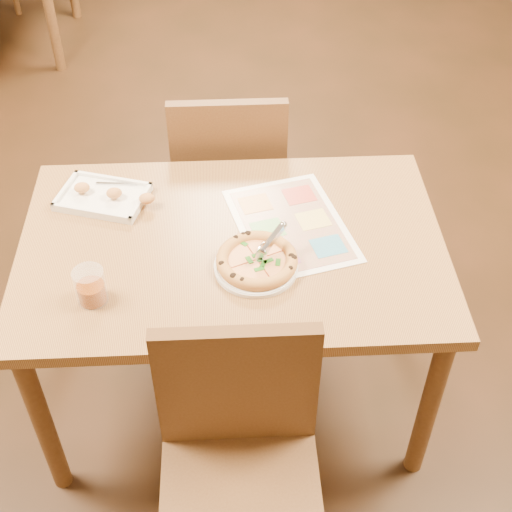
{
  "coord_description": "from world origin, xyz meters",
  "views": [
    {
      "loc": [
        -0.01,
        -1.61,
        2.19
      ],
      "look_at": [
        0.07,
        -0.12,
        0.77
      ],
      "focal_mm": 50.0,
      "sensor_mm": 36.0,
      "label": 1
    }
  ],
  "objects_px": {
    "dining_table": "(233,262)",
    "plate": "(256,267)",
    "pizza_cutter": "(270,242)",
    "pizza": "(257,260)",
    "chair_near": "(239,442)",
    "appetizer_tray": "(105,197)",
    "chair_far": "(229,166)",
    "menu": "(291,225)",
    "glass_tumbler": "(91,288)"
  },
  "relations": [
    {
      "from": "pizza_cutter",
      "to": "menu",
      "type": "relative_size",
      "value": 0.24
    },
    {
      "from": "chair_far",
      "to": "menu",
      "type": "xyz_separation_m",
      "value": [
        0.19,
        -0.53,
        0.16
      ]
    },
    {
      "from": "dining_table",
      "to": "plate",
      "type": "relative_size",
      "value": 5.25
    },
    {
      "from": "chair_near",
      "to": "pizza",
      "type": "height_order",
      "value": "chair_near"
    },
    {
      "from": "chair_near",
      "to": "plate",
      "type": "bearing_deg",
      "value": 82.03
    },
    {
      "from": "chair_far",
      "to": "glass_tumbler",
      "type": "xyz_separation_m",
      "value": [
        -0.4,
        -0.82,
        0.2
      ]
    },
    {
      "from": "chair_far",
      "to": "pizza_cutter",
      "type": "height_order",
      "value": "chair_far"
    },
    {
      "from": "chair_far",
      "to": "chair_near",
      "type": "bearing_deg",
      "value": 90.0
    },
    {
      "from": "appetizer_tray",
      "to": "glass_tumbler",
      "type": "height_order",
      "value": "glass_tumbler"
    },
    {
      "from": "chair_far",
      "to": "pizza",
      "type": "bearing_deg",
      "value": 95.71
    },
    {
      "from": "appetizer_tray",
      "to": "pizza_cutter",
      "type": "bearing_deg",
      "value": -31.02
    },
    {
      "from": "pizza",
      "to": "pizza_cutter",
      "type": "relative_size",
      "value": 2.26
    },
    {
      "from": "pizza",
      "to": "appetizer_tray",
      "type": "relative_size",
      "value": 0.72
    },
    {
      "from": "plate",
      "to": "glass_tumbler",
      "type": "relative_size",
      "value": 2.27
    },
    {
      "from": "plate",
      "to": "pizza_cutter",
      "type": "bearing_deg",
      "value": 34.51
    },
    {
      "from": "pizza_cutter",
      "to": "appetizer_tray",
      "type": "distance_m",
      "value": 0.61
    },
    {
      "from": "dining_table",
      "to": "chair_near",
      "type": "xyz_separation_m",
      "value": [
        0.0,
        -0.6,
        -0.07
      ]
    },
    {
      "from": "chair_near",
      "to": "glass_tumbler",
      "type": "relative_size",
      "value": 4.32
    },
    {
      "from": "plate",
      "to": "dining_table",
      "type": "bearing_deg",
      "value": 119.99
    },
    {
      "from": "chair_far",
      "to": "pizza",
      "type": "xyz_separation_m",
      "value": [
        0.07,
        -0.71,
        0.18
      ]
    },
    {
      "from": "pizza",
      "to": "glass_tumbler",
      "type": "relative_size",
      "value": 2.21
    },
    {
      "from": "dining_table",
      "to": "chair_near",
      "type": "distance_m",
      "value": 0.61
    },
    {
      "from": "pizza_cutter",
      "to": "chair_near",
      "type": "bearing_deg",
      "value": -150.88
    },
    {
      "from": "chair_far",
      "to": "plate",
      "type": "height_order",
      "value": "chair_far"
    },
    {
      "from": "dining_table",
      "to": "appetizer_tray",
      "type": "distance_m",
      "value": 0.47
    },
    {
      "from": "dining_table",
      "to": "pizza",
      "type": "distance_m",
      "value": 0.17
    },
    {
      "from": "chair_near",
      "to": "glass_tumbler",
      "type": "height_order",
      "value": "chair_near"
    },
    {
      "from": "chair_near",
      "to": "plate",
      "type": "xyz_separation_m",
      "value": [
        0.07,
        0.48,
        0.16
      ]
    },
    {
      "from": "glass_tumbler",
      "to": "pizza_cutter",
      "type": "bearing_deg",
      "value": 14.73
    },
    {
      "from": "chair_far",
      "to": "menu",
      "type": "relative_size",
      "value": 1.04
    },
    {
      "from": "chair_near",
      "to": "menu",
      "type": "height_order",
      "value": "chair_near"
    },
    {
      "from": "appetizer_tray",
      "to": "menu",
      "type": "xyz_separation_m",
      "value": [
        0.59,
        -0.15,
        -0.01
      ]
    },
    {
      "from": "dining_table",
      "to": "pizza",
      "type": "height_order",
      "value": "pizza"
    },
    {
      "from": "pizza_cutter",
      "to": "appetizer_tray",
      "type": "height_order",
      "value": "pizza_cutter"
    },
    {
      "from": "appetizer_tray",
      "to": "menu",
      "type": "distance_m",
      "value": 0.61
    },
    {
      "from": "plate",
      "to": "pizza_cutter",
      "type": "distance_m",
      "value": 0.09
    },
    {
      "from": "plate",
      "to": "chair_near",
      "type": "bearing_deg",
      "value": -97.97
    },
    {
      "from": "dining_table",
      "to": "pizza_cutter",
      "type": "height_order",
      "value": "pizza_cutter"
    },
    {
      "from": "menu",
      "to": "chair_near",
      "type": "bearing_deg",
      "value": -105.45
    },
    {
      "from": "dining_table",
      "to": "glass_tumbler",
      "type": "xyz_separation_m",
      "value": [
        -0.4,
        -0.22,
        0.13
      ]
    },
    {
      "from": "menu",
      "to": "pizza",
      "type": "bearing_deg",
      "value": -122.49
    },
    {
      "from": "plate",
      "to": "glass_tumbler",
      "type": "xyz_separation_m",
      "value": [
        -0.46,
        -0.1,
        0.04
      ]
    },
    {
      "from": "chair_far",
      "to": "glass_tumbler",
      "type": "height_order",
      "value": "chair_far"
    },
    {
      "from": "chair_near",
      "to": "appetizer_tray",
      "type": "height_order",
      "value": "chair_near"
    },
    {
      "from": "plate",
      "to": "glass_tumbler",
      "type": "height_order",
      "value": "glass_tumbler"
    },
    {
      "from": "chair_near",
      "to": "pizza_cutter",
      "type": "distance_m",
      "value": 0.57
    },
    {
      "from": "chair_near",
      "to": "appetizer_tray",
      "type": "bearing_deg",
      "value": 116.23
    },
    {
      "from": "dining_table",
      "to": "pizza_cutter",
      "type": "xyz_separation_m",
      "value": [
        0.11,
        -0.09,
        0.16
      ]
    },
    {
      "from": "plate",
      "to": "pizza",
      "type": "xyz_separation_m",
      "value": [
        0.0,
        0.01,
        0.02
      ]
    },
    {
      "from": "chair_near",
      "to": "pizza",
      "type": "distance_m",
      "value": 0.53
    }
  ]
}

